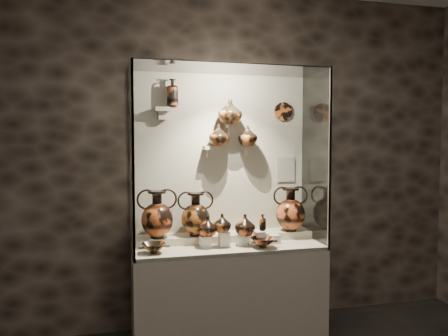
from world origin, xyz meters
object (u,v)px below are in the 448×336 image
Objects in this scene: lekythos_small at (263,221)px; ovoid_vase_c at (248,136)px; amphora_mid at (196,214)px; jug_a at (208,226)px; jug_c at (245,225)px; lekythos_tall at (173,91)px; amphora_left at (157,214)px; kylix_right at (263,242)px; ovoid_vase_b at (230,112)px; kylix_left at (154,247)px; amphora_right at (290,209)px; ovoid_vase_a at (219,135)px; jug_b at (222,223)px.

lekythos_small is 0.82m from ovoid_vase_c.
jug_a is at bearing -88.81° from amphora_mid.
lekythos_tall is at bearing 143.07° from jug_c.
amphora_left is 1.11m from ovoid_vase_c.
lekythos_small is at bearing -35.85° from amphora_mid.
amphora_mid is (0.35, 0.01, -0.01)m from amphora_left.
ovoid_vase_b is (-0.20, 0.36, 1.15)m from kylix_right.
lekythos_small is at bearing -4.91° from kylix_left.
amphora_right is 2.47× the size of lekythos_small.
lekythos_small is 0.72× the size of ovoid_vase_b.
kylix_right is 1.05m from ovoid_vase_a.
amphora_mid is 0.88m from ovoid_vase_c.
amphora_right is at bearing -22.62° from ovoid_vase_c.
amphora_mid is at bearing -5.25° from lekythos_tall.
ovoid_vase_c is at bearing -12.53° from amphora_mid.
amphora_mid is 0.61m from lekythos_small.
jug_c reaches higher than kylix_left.
jug_b is 0.98× the size of lekythos_small.
ovoid_vase_a is at bearing 113.34° from jug_c.
amphora_left is 1.47× the size of lekythos_tall.
jug_b is 0.87m from ovoid_vase_c.
amphora_left is at bearing -177.47° from kylix_right.
jug_b is 1.03m from ovoid_vase_b.
lekythos_tall is at bearing 132.50° from jug_b.
jug_b reaches higher than jug_c.
kylix_left is at bearing -163.06° from jug_a.
kylix_right is (-0.38, -0.30, -0.23)m from amphora_right.
ovoid_vase_c is at bearing 114.62° from kylix_right.
kylix_right is at bearing -6.59° from lekythos_tall.
ovoid_vase_c is (0.92, 0.33, 0.93)m from kylix_left.
jug_b is 0.65× the size of kylix_left.
amphora_right is 2.41× the size of jug_a.
kylix_right is at bearing -7.26° from jug_a.
lekythos_small is at bearing -145.00° from amphora_right.
amphora_right reaches higher than amphora_mid.
amphora_right reaches higher than kylix_right.
amphora_left is 2.52× the size of lekythos_small.
amphora_right is 1.57m from lekythos_tall.
jug_a is at bearing -112.11° from ovoid_vase_a.
jug_b is at bearing 2.70° from jug_a.
lekythos_tall is 0.58m from ovoid_vase_a.
amphora_left is 1.02× the size of amphora_right.
jug_c is 0.22m from kylix_right.
lekythos_small is 1.44m from lekythos_tall.
ovoid_vase_a is at bearing -176.10° from amphora_right.
jug_b is 1.27m from lekythos_tall.
ovoid_vase_a is at bearing -4.99° from amphora_mid.
lekythos_small is at bearing -10.29° from amphora_left.
jug_a is 0.91× the size of ovoid_vase_c.
lekythos_tall is at bearing 34.22° from amphora_left.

